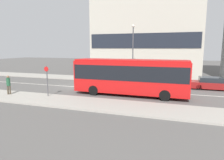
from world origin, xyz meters
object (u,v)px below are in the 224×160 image
(parked_car_0, at_px, (212,84))
(pedestrian_near_stop, at_px, (8,84))
(bus_stop_sign, at_px, (47,79))
(street_lamp, at_px, (133,48))
(city_bus, at_px, (130,75))

(parked_car_0, relative_size, pedestrian_near_stop, 2.44)
(bus_stop_sign, bearing_deg, parked_car_0, 30.52)
(parked_car_0, bearing_deg, pedestrian_near_stop, -153.58)
(bus_stop_sign, relative_size, street_lamp, 0.38)
(bus_stop_sign, xyz_separation_m, street_lamp, (5.65, 10.29, 2.80))
(city_bus, xyz_separation_m, street_lamp, (-1.33, 7.05, 2.58))
(bus_stop_sign, distance_m, street_lamp, 12.07)
(city_bus, distance_m, pedestrian_near_stop, 11.60)
(city_bus, relative_size, parked_car_0, 2.43)
(street_lamp, bearing_deg, bus_stop_sign, -118.77)
(pedestrian_near_stop, bearing_deg, city_bus, -2.23)
(pedestrian_near_stop, bearing_deg, bus_stop_sign, -13.17)
(parked_car_0, bearing_deg, city_bus, -145.03)
(parked_car_0, xyz_separation_m, pedestrian_near_stop, (-18.83, -9.36, 0.53))
(pedestrian_near_stop, xyz_separation_m, bus_stop_sign, (3.94, 0.58, 0.58))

